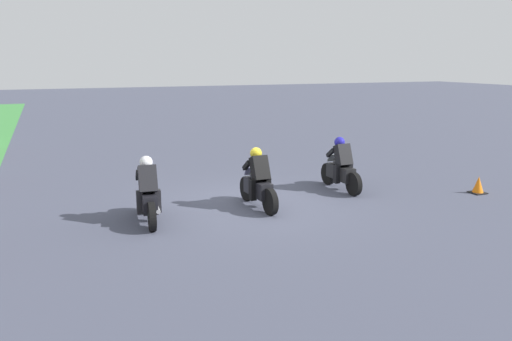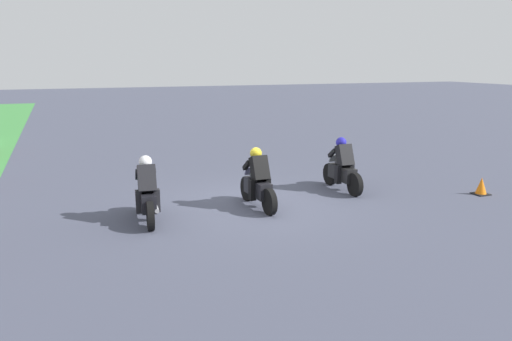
{
  "view_description": "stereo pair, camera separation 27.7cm",
  "coord_description": "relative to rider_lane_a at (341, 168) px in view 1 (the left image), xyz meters",
  "views": [
    {
      "loc": [
        -11.58,
        4.74,
        3.62
      ],
      "look_at": [
        -0.05,
        -0.03,
        0.9
      ],
      "focal_mm": 35.52,
      "sensor_mm": 36.0,
      "label": 1
    },
    {
      "loc": [
        -11.68,
        4.48,
        3.62
      ],
      "look_at": [
        -0.05,
        -0.03,
        0.9
      ],
      "focal_mm": 35.52,
      "sensor_mm": 36.0,
      "label": 2
    }
  ],
  "objects": [
    {
      "name": "ground_plane",
      "position": [
        -0.47,
        2.86,
        -0.62
      ],
      "size": [
        120.0,
        120.0,
        0.0
      ],
      "primitive_type": "plane",
      "color": "#444859"
    },
    {
      "name": "traffic_cone",
      "position": [
        -1.81,
        -3.33,
        -0.4
      ],
      "size": [
        0.4,
        0.4,
        0.48
      ],
      "color": "black",
      "rests_on": "ground_plane"
    },
    {
      "name": "rider_lane_b",
      "position": [
        -0.74,
        2.86,
        0.0
      ],
      "size": [
        2.04,
        0.55,
        1.51
      ],
      "rotation": [
        0.0,
        0.0,
        0.03
      ],
      "color": "black",
      "rests_on": "ground_plane"
    },
    {
      "name": "rider_lane_a",
      "position": [
        0.0,
        0.0,
        0.0
      ],
      "size": [
        2.04,
        0.54,
        1.51
      ],
      "rotation": [
        0.0,
        0.0,
        -0.01
      ],
      "color": "black",
      "rests_on": "ground_plane"
    },
    {
      "name": "rider_lane_c",
      "position": [
        -0.84,
        5.62,
        0.0
      ],
      "size": [
        2.04,
        0.56,
        1.51
      ],
      "rotation": [
        0.0,
        0.0,
        -0.09
      ],
      "color": "black",
      "rests_on": "ground_plane"
    }
  ]
}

